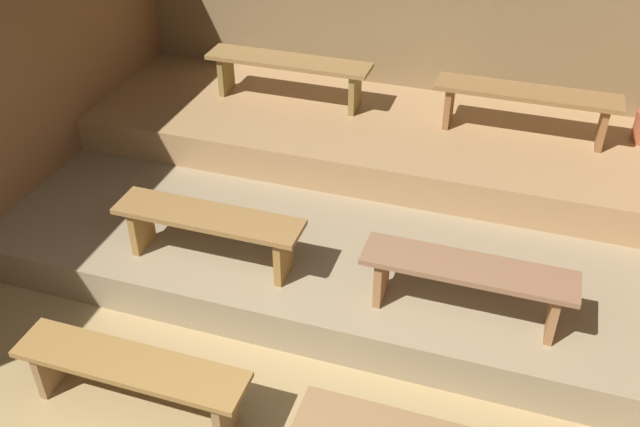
# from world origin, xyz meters

# --- Properties ---
(ground) EXTENTS (6.03, 5.05, 0.08)m
(ground) POSITION_xyz_m (0.00, 2.13, -0.04)
(ground) COLOR #9E8455
(wall_back) EXTENTS (6.03, 0.06, 2.35)m
(wall_back) POSITION_xyz_m (0.00, 4.28, 1.18)
(wall_back) COLOR olive
(wall_back) RESTS_ON ground
(wall_left) EXTENTS (0.06, 5.05, 2.35)m
(wall_left) POSITION_xyz_m (-2.64, 2.13, 1.18)
(wall_left) COLOR brown
(wall_left) RESTS_ON ground
(platform_lower) EXTENTS (5.23, 2.96, 0.30)m
(platform_lower) POSITION_xyz_m (0.00, 2.77, 0.15)
(platform_lower) COLOR #917F5F
(platform_lower) RESTS_ON ground
(platform_middle) EXTENTS (5.23, 1.51, 0.30)m
(platform_middle) POSITION_xyz_m (0.00, 3.50, 0.44)
(platform_middle) COLOR #A37D51
(platform_middle) RESTS_ON platform_lower
(bench_floor_left) EXTENTS (1.40, 0.31, 0.39)m
(bench_floor_left) POSITION_xyz_m (-0.86, 0.59, 0.30)
(bench_floor_left) COLOR olive
(bench_floor_left) RESTS_ON ground
(bench_lower_left) EXTENTS (1.30, 0.31, 0.39)m
(bench_lower_left) POSITION_xyz_m (-0.87, 1.68, 0.59)
(bench_lower_left) COLOR olive
(bench_lower_left) RESTS_ON platform_lower
(bench_lower_right) EXTENTS (1.30, 0.31, 0.39)m
(bench_lower_right) POSITION_xyz_m (0.87, 1.68, 0.59)
(bench_lower_right) COLOR #886043
(bench_lower_right) RESTS_ON platform_lower
(bench_middle_left) EXTENTS (1.45, 0.31, 0.39)m
(bench_middle_left) POSITION_xyz_m (-1.01, 3.65, 0.90)
(bench_middle_left) COLOR olive
(bench_middle_left) RESTS_ON platform_middle
(bench_middle_right) EXTENTS (1.45, 0.31, 0.39)m
(bench_middle_right) POSITION_xyz_m (1.01, 3.65, 0.90)
(bench_middle_right) COLOR olive
(bench_middle_right) RESTS_ON platform_middle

